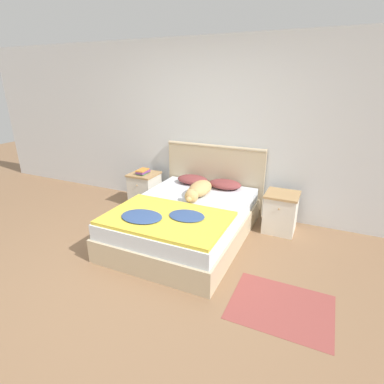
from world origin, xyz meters
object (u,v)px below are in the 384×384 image
object	(u,v)px
bed	(186,221)
dog	(199,190)
nightstand_right	(281,212)
pillow_right	(225,184)
book_stack	(143,172)
pillow_left	(193,180)
nightstand_left	(145,189)

from	to	relation	value
bed	dog	size ratio (longest dim) A/B	2.74
bed	nightstand_right	size ratio (longest dim) A/B	3.68
pillow_right	book_stack	distance (m)	1.36
bed	pillow_left	world-z (taller)	pillow_left
nightstand_left	pillow_right	bearing A→B (deg)	3.29
book_stack	nightstand_left	bearing A→B (deg)	93.44
bed	nightstand_left	size ratio (longest dim) A/B	3.68
pillow_left	dog	distance (m)	0.55
bed	dog	distance (m)	0.47
pillow_right	book_stack	size ratio (longest dim) A/B	2.01
nightstand_right	dog	bearing A→B (deg)	-160.33
bed	pillow_right	size ratio (longest dim) A/B	4.15
pillow_left	book_stack	size ratio (longest dim) A/B	2.01
nightstand_left	pillow_right	world-z (taller)	pillow_right
bed	pillow_left	bearing A→B (deg)	108.34
nightstand_right	book_stack	world-z (taller)	book_stack
pillow_left	pillow_right	world-z (taller)	same
pillow_right	book_stack	bearing A→B (deg)	-175.52
pillow_left	dog	world-z (taller)	dog
bed	dog	xyz separation A→B (m)	(0.04, 0.33, 0.33)
nightstand_left	dog	bearing A→B (deg)	-18.36
dog	nightstand_left	bearing A→B (deg)	161.64
bed	book_stack	xyz separation A→B (m)	(-1.10, 0.68, 0.35)
nightstand_left	pillow_left	world-z (taller)	pillow_left
nightstand_left	book_stack	bearing A→B (deg)	-86.56
pillow_right	bed	bearing A→B (deg)	-108.34
nightstand_right	dog	size ratio (longest dim) A/B	0.74
nightstand_right	pillow_left	xyz separation A→B (m)	(-1.36, 0.08, 0.26)
pillow_right	dog	bearing A→B (deg)	-115.89
nightstand_right	dog	xyz separation A→B (m)	(-1.06, -0.38, 0.29)
bed	nightstand_right	bearing A→B (deg)	33.00
bed	pillow_right	bearing A→B (deg)	71.66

